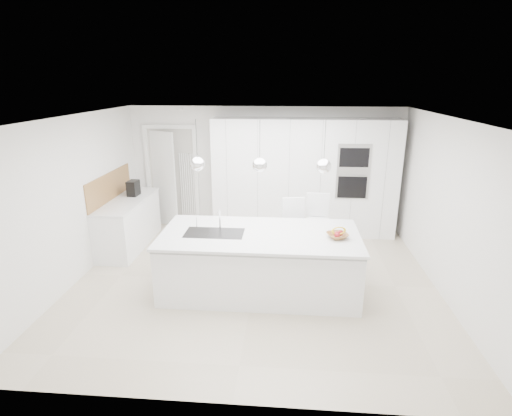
# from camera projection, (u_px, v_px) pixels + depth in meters

# --- Properties ---
(floor) EXTENTS (5.50, 5.50, 0.00)m
(floor) POSITION_uv_depth(u_px,v_px,m) (254.00, 281.00, 6.23)
(floor) COLOR beige
(floor) RESTS_ON ground
(wall_back) EXTENTS (5.50, 0.00, 5.50)m
(wall_back) POSITION_uv_depth(u_px,v_px,m) (265.00, 169.00, 8.22)
(wall_back) COLOR white
(wall_back) RESTS_ON ground
(wall_left) EXTENTS (0.00, 5.00, 5.00)m
(wall_left) POSITION_uv_depth(u_px,v_px,m) (74.00, 200.00, 6.06)
(wall_left) COLOR white
(wall_left) RESTS_ON ground
(ceiling) EXTENTS (5.50, 5.50, 0.00)m
(ceiling) POSITION_uv_depth(u_px,v_px,m) (254.00, 118.00, 5.46)
(ceiling) COLOR white
(ceiling) RESTS_ON wall_back
(tall_cabinets) EXTENTS (3.60, 0.60, 2.30)m
(tall_cabinets) POSITION_uv_depth(u_px,v_px,m) (304.00, 177.00, 7.90)
(tall_cabinets) COLOR white
(tall_cabinets) RESTS_ON floor
(oven_stack) EXTENTS (0.62, 0.04, 1.05)m
(oven_stack) POSITION_uv_depth(u_px,v_px,m) (353.00, 172.00, 7.48)
(oven_stack) COLOR #A5A5A8
(oven_stack) RESTS_ON tall_cabinets
(doorway_frame) EXTENTS (1.11, 0.08, 2.13)m
(doorway_frame) POSITION_uv_depth(u_px,v_px,m) (172.00, 178.00, 8.41)
(doorway_frame) COLOR white
(doorway_frame) RESTS_ON floor
(hallway_door) EXTENTS (0.76, 0.38, 2.00)m
(hallway_door) POSITION_uv_depth(u_px,v_px,m) (160.00, 179.00, 8.39)
(hallway_door) COLOR white
(hallway_door) RESTS_ON floor
(radiator) EXTENTS (0.32, 0.04, 1.40)m
(radiator) POSITION_uv_depth(u_px,v_px,m) (188.00, 186.00, 8.43)
(radiator) COLOR white
(radiator) RESTS_ON floor
(left_base_cabinets) EXTENTS (0.60, 1.80, 0.86)m
(left_base_cabinets) POSITION_uv_depth(u_px,v_px,m) (129.00, 224.00, 7.43)
(left_base_cabinets) COLOR white
(left_base_cabinets) RESTS_ON floor
(left_worktop) EXTENTS (0.62, 1.82, 0.04)m
(left_worktop) POSITION_uv_depth(u_px,v_px,m) (127.00, 201.00, 7.29)
(left_worktop) COLOR white
(left_worktop) RESTS_ON left_base_cabinets
(oak_backsplash) EXTENTS (0.02, 1.80, 0.50)m
(oak_backsplash) POSITION_uv_depth(u_px,v_px,m) (110.00, 186.00, 7.23)
(oak_backsplash) COLOR #A2733F
(oak_backsplash) RESTS_ON wall_left
(island_base) EXTENTS (2.80, 1.20, 0.86)m
(island_base) POSITION_uv_depth(u_px,v_px,m) (259.00, 264.00, 5.80)
(island_base) COLOR white
(island_base) RESTS_ON floor
(island_worktop) EXTENTS (2.84, 1.40, 0.04)m
(island_worktop) POSITION_uv_depth(u_px,v_px,m) (260.00, 234.00, 5.71)
(island_worktop) COLOR white
(island_worktop) RESTS_ON island_base
(island_sink) EXTENTS (0.84, 0.44, 0.18)m
(island_sink) POSITION_uv_depth(u_px,v_px,m) (215.00, 238.00, 5.74)
(island_sink) COLOR #3F3F42
(island_sink) RESTS_ON island_worktop
(island_tap) EXTENTS (0.02, 0.02, 0.30)m
(island_tap) POSITION_uv_depth(u_px,v_px,m) (220.00, 219.00, 5.85)
(island_tap) COLOR white
(island_tap) RESTS_ON island_worktop
(pendant_left) EXTENTS (0.20, 0.20, 0.20)m
(pendant_left) POSITION_uv_depth(u_px,v_px,m) (197.00, 164.00, 5.42)
(pendant_left) COLOR white
(pendant_left) RESTS_ON ceiling
(pendant_mid) EXTENTS (0.20, 0.20, 0.20)m
(pendant_mid) POSITION_uv_depth(u_px,v_px,m) (260.00, 165.00, 5.36)
(pendant_mid) COLOR white
(pendant_mid) RESTS_ON ceiling
(pendant_right) EXTENTS (0.20, 0.20, 0.20)m
(pendant_right) POSITION_uv_depth(u_px,v_px,m) (324.00, 166.00, 5.29)
(pendant_right) COLOR white
(pendant_right) RESTS_ON ceiling
(fruit_bowl) EXTENTS (0.37, 0.37, 0.07)m
(fruit_bowl) POSITION_uv_depth(u_px,v_px,m) (337.00, 236.00, 5.52)
(fruit_bowl) COLOR #A2733F
(fruit_bowl) RESTS_ON island_worktop
(espresso_machine) EXTENTS (0.18, 0.27, 0.29)m
(espresso_machine) POSITION_uv_depth(u_px,v_px,m) (133.00, 188.00, 7.54)
(espresso_machine) COLOR black
(espresso_machine) RESTS_ON left_worktop
(bar_stool_left) EXTENTS (0.47, 0.59, 1.17)m
(bar_stool_left) POSITION_uv_depth(u_px,v_px,m) (292.00, 235.00, 6.49)
(bar_stool_left) COLOR white
(bar_stool_left) RESTS_ON floor
(bar_stool_right) EXTENTS (0.43, 0.58, 1.20)m
(bar_stool_right) POSITION_uv_depth(u_px,v_px,m) (317.00, 231.00, 6.62)
(bar_stool_right) COLOR white
(bar_stool_right) RESTS_ON floor
(apple_a) EXTENTS (0.08, 0.08, 0.08)m
(apple_a) POSITION_uv_depth(u_px,v_px,m) (337.00, 235.00, 5.45)
(apple_a) COLOR #A91D26
(apple_a) RESTS_ON fruit_bowl
(apple_b) EXTENTS (0.08, 0.08, 0.08)m
(apple_b) POSITION_uv_depth(u_px,v_px,m) (341.00, 233.00, 5.53)
(apple_b) COLOR #A91D26
(apple_b) RESTS_ON fruit_bowl
(apple_c) EXTENTS (0.07, 0.07, 0.07)m
(apple_c) POSITION_uv_depth(u_px,v_px,m) (337.00, 234.00, 5.50)
(apple_c) COLOR #A91D26
(apple_c) RESTS_ON fruit_bowl
(banana_bunch) EXTENTS (0.24, 0.17, 0.22)m
(banana_bunch) POSITION_uv_depth(u_px,v_px,m) (339.00, 231.00, 5.47)
(banana_bunch) COLOR gold
(banana_bunch) RESTS_ON fruit_bowl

